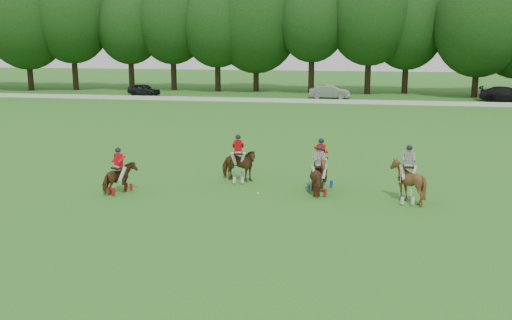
% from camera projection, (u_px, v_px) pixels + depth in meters
% --- Properties ---
extents(ground, '(180.00, 180.00, 0.00)m').
position_uv_depth(ground, '(228.00, 217.00, 22.48)').
color(ground, '#2C621C').
rests_on(ground, ground).
extents(tree_line, '(117.98, 14.32, 14.75)m').
position_uv_depth(tree_line, '(315.00, 23.00, 66.91)').
color(tree_line, black).
rests_on(tree_line, ground).
extents(boundary_rail, '(120.00, 0.10, 0.44)m').
position_uv_depth(boundary_rail, '(305.00, 101.00, 59.03)').
color(boundary_rail, white).
rests_on(boundary_rail, ground).
extents(car_left, '(4.20, 2.59, 1.34)m').
position_uv_depth(car_left, '(144.00, 89.00, 66.28)').
color(car_left, black).
rests_on(car_left, ground).
extents(car_mid, '(4.47, 1.61, 1.47)m').
position_uv_depth(car_mid, '(330.00, 92.00, 62.87)').
color(car_mid, '#96979B').
rests_on(car_mid, ground).
extents(car_right, '(5.80, 3.58, 1.57)m').
position_uv_depth(car_right, '(506.00, 94.00, 59.93)').
color(car_right, black).
rests_on(car_right, ground).
extents(polo_red_a, '(1.42, 1.78, 2.11)m').
position_uv_depth(polo_red_a, '(119.00, 177.00, 25.69)').
color(polo_red_a, '#442812').
rests_on(polo_red_a, ground).
extents(polo_red_b, '(1.84, 1.66, 2.33)m').
position_uv_depth(polo_red_b, '(238.00, 165.00, 27.71)').
color(polo_red_b, '#442812').
rests_on(polo_red_b, ground).
extents(polo_red_c, '(2.00, 2.06, 2.42)m').
position_uv_depth(polo_red_c, '(320.00, 171.00, 26.17)').
color(polo_red_c, '#442812').
rests_on(polo_red_c, ground).
extents(polo_stripe_a, '(1.20, 1.91, 2.22)m').
position_uv_depth(polo_stripe_a, '(319.00, 177.00, 25.56)').
color(polo_stripe_a, '#442812').
rests_on(polo_stripe_a, ground).
extents(polo_stripe_b, '(1.48, 1.66, 2.48)m').
position_uv_depth(polo_stripe_b, '(407.00, 181.00, 24.37)').
color(polo_stripe_b, '#442812').
rests_on(polo_stripe_b, ground).
extents(polo_ball, '(0.09, 0.09, 0.09)m').
position_uv_depth(polo_ball, '(258.00, 193.00, 25.62)').
color(polo_ball, white).
rests_on(polo_ball, ground).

